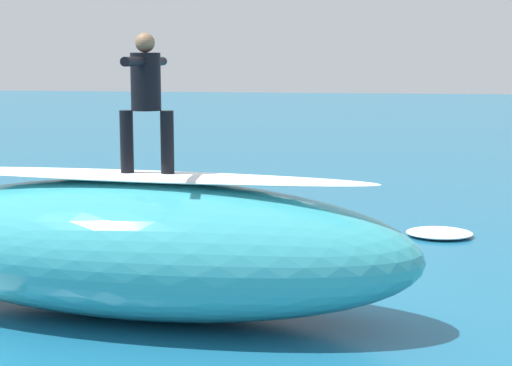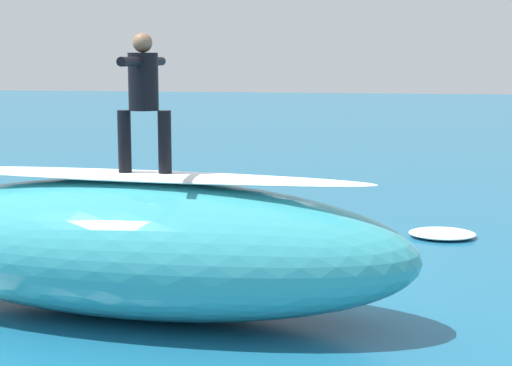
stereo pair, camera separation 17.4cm
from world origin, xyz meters
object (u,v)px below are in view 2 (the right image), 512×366
surfboard_paddling (334,240)px  surfer_paddling (338,230)px  surfer_riding (144,92)px  surfboard_riding (145,176)px

surfboard_paddling → surfer_paddling: surfer_paddling is taller
surfer_riding → surfboard_paddling: (-1.73, -4.16, -2.51)m
surfboard_riding → surfer_riding: (-0.00, 0.00, 0.95)m
surfer_riding → surfer_paddling: bearing=-115.4°
surfboard_riding → surfer_paddling: size_ratio=1.35×
surfer_paddling → surfer_riding: bearing=124.0°
surfboard_riding → surfboard_paddling: surfboard_riding is taller
surfboard_paddling → surfer_paddling: 0.23m
surfboard_riding → surfer_paddling: 4.64m
surfboard_riding → surfboard_paddling: bearing=-114.0°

